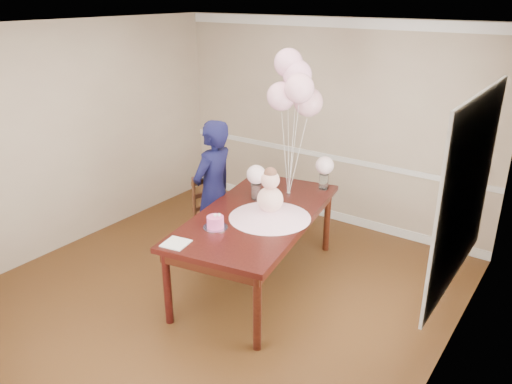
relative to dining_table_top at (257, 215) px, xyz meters
name	(u,v)px	position (x,y,z in m)	size (l,w,h in m)	color
floor	(211,297)	(-0.22, -0.54, -0.81)	(4.50, 5.00, 0.00)	#38200E
ceiling	(200,28)	(-0.22, -0.54, 1.89)	(4.50, 5.00, 0.02)	white
wall_back	(328,124)	(-0.22, 1.96, 0.54)	(4.50, 0.02, 2.70)	tan
wall_left	(62,139)	(-2.47, -0.54, 0.54)	(0.02, 5.00, 2.70)	tan
wall_right	(448,239)	(2.03, -0.54, 0.54)	(0.02, 5.00, 2.70)	tan
chair_rail_trim	(326,156)	(-0.22, 1.95, 0.09)	(4.50, 0.02, 0.07)	silver
crown_molding	(333,22)	(-0.22, 1.95, 1.82)	(4.50, 0.02, 0.12)	white
baseboard_trim	(323,212)	(-0.22, 1.95, -0.75)	(4.50, 0.02, 0.12)	silver
window_frame	(467,191)	(2.01, -0.04, 0.74)	(0.02, 1.66, 1.56)	silver
window_blinds	(464,191)	(1.99, -0.04, 0.74)	(0.01, 1.50, 1.40)	white
dining_table_top	(257,215)	(0.00, 0.00, 0.00)	(1.11, 2.22, 0.06)	black
table_apron	(257,222)	(0.00, 0.00, -0.08)	(1.00, 2.11, 0.11)	black
table_leg_fl	(167,287)	(-0.28, -1.09, -0.42)	(0.08, 0.08, 0.78)	black
table_leg_fr	(257,312)	(0.64, -0.92, -0.42)	(0.08, 0.08, 0.78)	black
table_leg_bl	(257,208)	(-0.64, 0.92, -0.42)	(0.08, 0.08, 0.78)	black
table_leg_br	(327,221)	(0.28, 1.09, -0.42)	(0.08, 0.08, 0.78)	black
baby_skirt	(270,213)	(0.17, -0.02, 0.08)	(0.84, 0.84, 0.11)	#FFBBD7
baby_torso	(270,199)	(0.17, -0.02, 0.23)	(0.27, 0.27, 0.27)	#FFA1BA
baby_head	(270,180)	(0.17, -0.02, 0.44)	(0.19, 0.19, 0.19)	beige
baby_hair	(270,174)	(0.17, -0.02, 0.51)	(0.13, 0.13, 0.13)	brown
cake_platter	(216,227)	(-0.13, -0.53, 0.03)	(0.24, 0.24, 0.01)	#B7B7BB
birthday_cake	(215,222)	(-0.13, -0.53, 0.09)	(0.17, 0.17, 0.11)	#FF50A8
cake_flower_a	(215,215)	(-0.13, -0.53, 0.16)	(0.03, 0.03, 0.03)	white
cake_flower_b	(219,215)	(-0.10, -0.50, 0.16)	(0.03, 0.03, 0.03)	silver
rose_vase_near	(256,191)	(-0.22, 0.30, 0.12)	(0.11, 0.11, 0.18)	silver
roses_near	(256,175)	(-0.22, 0.30, 0.32)	(0.21, 0.21, 0.21)	#F7CFD4
rose_vase_far	(324,182)	(0.25, 1.01, 0.12)	(0.11, 0.11, 0.18)	silver
roses_far	(325,165)	(0.25, 1.01, 0.32)	(0.21, 0.21, 0.21)	#FFD5DF
napkin	(176,243)	(-0.21, -1.00, 0.03)	(0.22, 0.22, 0.01)	white
balloon_weight	(288,193)	(0.00, 0.62, 0.04)	(0.04, 0.04, 0.02)	silver
balloon_a	(281,96)	(-0.11, 0.60, 1.14)	(0.31, 0.31, 0.31)	#F4ACC5
balloon_b	(299,88)	(0.12, 0.59, 1.25)	(0.31, 0.31, 0.31)	#F6AEC6
balloon_c	(297,75)	(0.00, 0.73, 1.36)	(0.31, 0.31, 0.31)	#EEA8CD
balloon_d	(288,63)	(-0.11, 0.74, 1.47)	(0.31, 0.31, 0.31)	#EDA8CB
balloon_e	(308,102)	(0.15, 0.74, 1.08)	(0.31, 0.31, 0.31)	#DA9AA9
balloon_ribbon_a	(285,154)	(-0.05, 0.61, 0.51)	(0.00, 0.00, 0.93)	silver
balloon_ribbon_b	(293,151)	(0.06, 0.60, 0.56)	(0.00, 0.00, 1.04)	white
balloon_ribbon_c	(292,143)	(0.00, 0.68, 0.62)	(0.00, 0.00, 1.16)	white
balloon_ribbon_d	(288,138)	(-0.06, 0.68, 0.67)	(0.00, 0.00, 1.27)	silver
balloon_ribbon_e	(298,157)	(0.07, 0.68, 0.48)	(0.00, 0.00, 0.88)	white
dining_chair_seat	(218,224)	(-0.67, 0.15, -0.35)	(0.44, 0.44, 0.05)	#311B0D
chair_leg_fl	(197,241)	(-0.89, 0.02, -0.59)	(0.04, 0.04, 0.43)	#371A0F
chair_leg_fr	(215,253)	(-0.54, -0.07, -0.59)	(0.04, 0.04, 0.43)	#341D0E
chair_leg_bl	(222,233)	(-0.80, 0.37, -0.59)	(0.04, 0.04, 0.43)	#3D1D10
chair_leg_br	(240,243)	(-0.45, 0.28, -0.59)	(0.04, 0.04, 0.43)	#38140F
chair_back_post_l	(194,200)	(-0.91, 0.03, -0.06)	(0.04, 0.04, 0.56)	#3A1D0F
chair_back_post_r	(220,193)	(-0.82, 0.38, -0.06)	(0.04, 0.04, 0.56)	#38140F
chair_slat_low	(207,206)	(-0.86, 0.20, -0.18)	(0.03, 0.40, 0.05)	#381B0F
chair_slat_mid	(207,193)	(-0.86, 0.20, -0.02)	(0.03, 0.40, 0.05)	#35190E
chair_slat_top	(206,180)	(-0.86, 0.20, 0.14)	(0.03, 0.40, 0.05)	#3B2010
woman	(214,193)	(-0.71, 0.14, 0.04)	(0.62, 0.41, 1.69)	black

